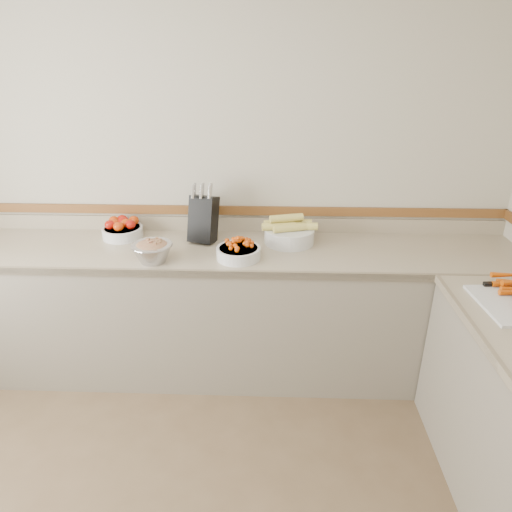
{
  "coord_description": "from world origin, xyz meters",
  "views": [
    {
      "loc": [
        0.44,
        -0.95,
        2.04
      ],
      "look_at": [
        0.35,
        1.35,
        1.0
      ],
      "focal_mm": 32.0,
      "sensor_mm": 36.0,
      "label": 1
    }
  ],
  "objects_px": {
    "knife_block": "(203,218)",
    "rhubarb_bowl": "(152,251)",
    "tomato_bowl": "(122,229)",
    "cherry_tomato_bowl": "(239,251)",
    "corn_bowl": "(289,232)"
  },
  "relations": [
    {
      "from": "knife_block",
      "to": "cherry_tomato_bowl",
      "type": "bearing_deg",
      "value": -47.79
    },
    {
      "from": "rhubarb_bowl",
      "to": "cherry_tomato_bowl",
      "type": "bearing_deg",
      "value": 7.64
    },
    {
      "from": "cherry_tomato_bowl",
      "to": "corn_bowl",
      "type": "distance_m",
      "value": 0.4
    },
    {
      "from": "tomato_bowl",
      "to": "rhubarb_bowl",
      "type": "xyz_separation_m",
      "value": [
        0.3,
        -0.38,
        0.01
      ]
    },
    {
      "from": "knife_block",
      "to": "cherry_tomato_bowl",
      "type": "xyz_separation_m",
      "value": [
        0.25,
        -0.27,
        -0.11
      ]
    },
    {
      "from": "knife_block",
      "to": "tomato_bowl",
      "type": "bearing_deg",
      "value": 175.94
    },
    {
      "from": "tomato_bowl",
      "to": "rhubarb_bowl",
      "type": "height_order",
      "value": "rhubarb_bowl"
    },
    {
      "from": "cherry_tomato_bowl",
      "to": "knife_block",
      "type": "bearing_deg",
      "value": 132.21
    },
    {
      "from": "tomato_bowl",
      "to": "corn_bowl",
      "type": "distance_m",
      "value": 1.11
    },
    {
      "from": "knife_block",
      "to": "corn_bowl",
      "type": "distance_m",
      "value": 0.56
    },
    {
      "from": "corn_bowl",
      "to": "rhubarb_bowl",
      "type": "distance_m",
      "value": 0.87
    },
    {
      "from": "tomato_bowl",
      "to": "rhubarb_bowl",
      "type": "distance_m",
      "value": 0.48
    },
    {
      "from": "knife_block",
      "to": "tomato_bowl",
      "type": "xyz_separation_m",
      "value": [
        -0.55,
        0.04,
        -0.1
      ]
    },
    {
      "from": "knife_block",
      "to": "rhubarb_bowl",
      "type": "relative_size",
      "value": 1.61
    },
    {
      "from": "cherry_tomato_bowl",
      "to": "rhubarb_bowl",
      "type": "distance_m",
      "value": 0.51
    }
  ]
}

